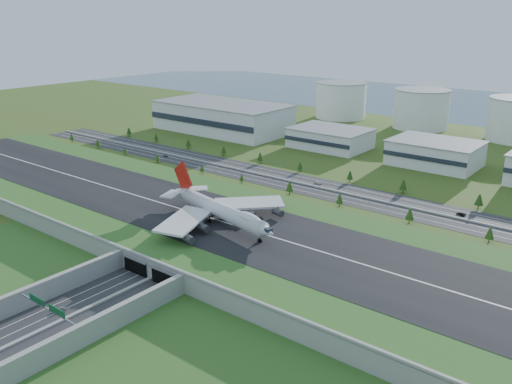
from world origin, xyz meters
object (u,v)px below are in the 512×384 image
Objects in this scene: car_5 at (461,214)px; car_7 at (318,182)px; boeing_747 at (220,210)px; car_0 at (59,309)px; car_4 at (166,156)px; fuel_tank_a at (341,100)px; car_2 at (100,315)px.

car_5 is 0.89× the size of car_7.
boeing_747 reaches higher than car_0.
fuel_tank_a is at bearing -5.75° from car_4.
car_4 is 0.73× the size of car_7.
fuel_tank_a reaches higher than boeing_747.
car_5 is at bearing -96.00° from car_2.
car_7 is (125.37, 13.35, 0.11)m from car_4.
boeing_747 reaches higher than car_2.
car_4 is at bearing -95.39° from fuel_tank_a.
car_2 is 183.04m from car_7.
boeing_747 is 104.89m from car_7.
car_7 reaches higher than car_4.
car_2 is at bearing -8.23° from car_5.
car_7 is (104.44, -208.49, -16.58)m from fuel_tank_a.
boeing_747 is at bearing 103.89° from car_0.
fuel_tank_a is 12.41× the size of car_4.
fuel_tank_a is 410.80m from car_2.
car_5 reaches higher than car_2.
boeing_747 is at bearing -25.81° from car_5.
car_4 is 215.31m from car_5.
fuel_tank_a is 9.74× the size of car_2.
boeing_747 is 86.31m from car_0.
car_5 is (66.15, 180.50, 0.10)m from car_2.
car_7 reaches higher than car_2.
car_4 is (-134.38, 175.29, -0.13)m from car_0.
car_4 is at bearing -71.81° from car_7.
car_2 is 1.27× the size of car_4.
car_0 reaches higher than car_7.
boeing_747 is (114.86, -311.94, -2.75)m from fuel_tank_a.
car_5 is (194.03, -209.53, -16.57)m from fuel_tank_a.
car_5 is at bearing 81.59° from car_0.
boeing_747 reaches higher than car_5.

